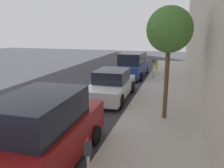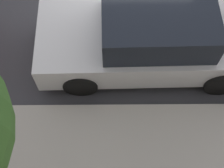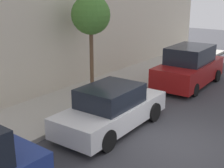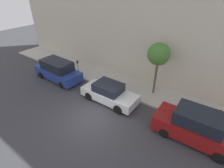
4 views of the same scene
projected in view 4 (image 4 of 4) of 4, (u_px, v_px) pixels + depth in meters
ground_plane at (93, 117)px, 12.25m from camera, size 60.00×60.00×0.00m
sidewalk at (130, 86)px, 15.69m from camera, size 3.05×32.00×0.15m
building_facade at (150, 5)px, 14.10m from camera, size 2.00×32.00×13.08m
parked_suv_nearest at (196, 127)px, 10.20m from camera, size 2.10×4.85×1.98m
parked_sedan_second at (109, 93)px, 13.58m from camera, size 1.92×4.53×1.54m
parked_minivan_third at (58, 70)px, 16.52m from camera, size 2.04×4.95×1.90m
parking_meter_near at (219, 116)px, 10.90m from camera, size 0.11×0.15×1.34m
parking_meter_far at (78, 65)px, 17.17m from camera, size 0.11×0.15×1.45m
street_tree at (159, 54)px, 12.91m from camera, size 1.69×1.69×4.28m
fire_hydrant at (52, 61)px, 19.45m from camera, size 0.20×0.20×0.69m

